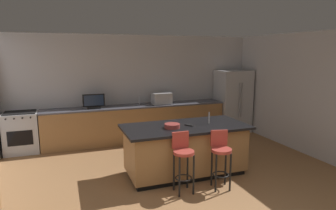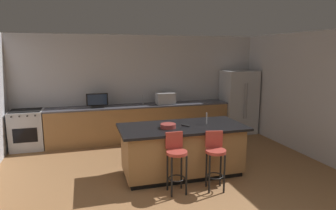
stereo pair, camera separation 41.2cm
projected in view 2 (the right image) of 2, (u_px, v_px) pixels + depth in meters
wall_back at (141, 87)px, 7.86m from camera, size 6.94×0.12×2.70m
wall_right at (313, 95)px, 6.32m from camera, size 0.12×5.57×2.70m
counter_back at (141, 122)px, 7.64m from camera, size 4.66×0.62×0.92m
kitchen_island at (182, 150)px, 5.48m from camera, size 2.31×1.10×0.93m
refrigerator at (238, 102)px, 8.28m from camera, size 0.90×0.75×1.76m
range_oven at (27, 130)px, 6.89m from camera, size 0.74×0.63×0.94m
microwave at (165, 98)px, 7.71m from camera, size 0.48×0.36×0.29m
tv_monitor at (97, 101)px, 7.18m from camera, size 0.52×0.16×0.35m
sink_faucet_back at (143, 100)px, 7.65m from camera, size 0.02×0.02×0.24m
sink_faucet_island at (207, 118)px, 5.51m from camera, size 0.02×0.02×0.22m
bar_stool_left at (176, 157)px, 4.74m from camera, size 0.34×0.34×0.99m
bar_stool_right at (215, 156)px, 4.85m from camera, size 0.35×0.36×0.97m
fruit_bowl at (168, 126)px, 5.24m from camera, size 0.28×0.28×0.08m
tv_remote at (186, 125)px, 5.38m from camera, size 0.13×0.17×0.02m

